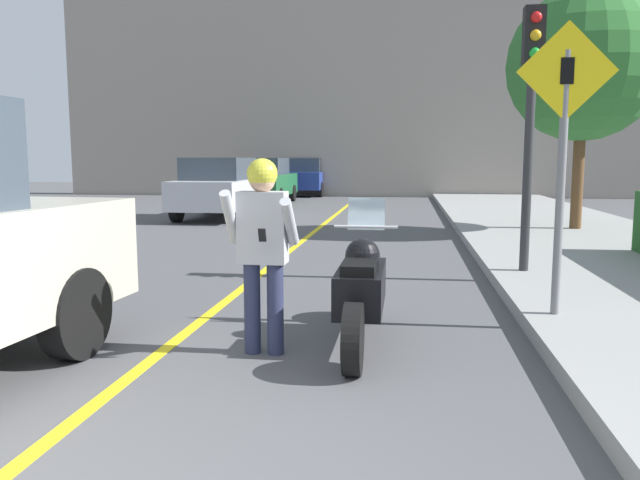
{
  "coord_description": "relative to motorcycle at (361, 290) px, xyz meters",
  "views": [
    {
      "loc": [
        1.46,
        -1.97,
        1.65
      ],
      "look_at": [
        0.68,
        3.68,
        0.9
      ],
      "focal_mm": 35.0,
      "sensor_mm": 36.0,
      "label": 1
    }
  ],
  "objects": [
    {
      "name": "motorcycle",
      "position": [
        0.0,
        0.0,
        0.0
      ],
      "size": [
        0.62,
        2.24,
        1.27
      ],
      "color": "black",
      "rests_on": "ground"
    },
    {
      "name": "building_backdrop",
      "position": [
        -1.08,
        22.51,
        3.9
      ],
      "size": [
        28.0,
        1.2,
        8.78
      ],
      "color": "gray",
      "rests_on": "ground"
    },
    {
      "name": "traffic_light",
      "position": [
        1.97,
        3.09,
        2.06
      ],
      "size": [
        0.26,
        0.3,
        3.42
      ],
      "color": "#2D2D30",
      "rests_on": "sidewalk_curb"
    },
    {
      "name": "parked_car_green",
      "position": [
        -4.87,
        17.3,
        0.37
      ],
      "size": [
        1.88,
        4.2,
        1.68
      ],
      "color": "black",
      "rests_on": "ground"
    },
    {
      "name": "parked_car_silver",
      "position": [
        -4.75,
        11.43,
        0.37
      ],
      "size": [
        1.88,
        4.2,
        1.68
      ],
      "color": "black",
      "rests_on": "ground"
    },
    {
      "name": "road_center_line",
      "position": [
        -1.68,
        2.51,
        -0.48
      ],
      "size": [
        0.12,
        36.0,
        0.01
      ],
      "color": "yellow",
      "rests_on": "ground"
    },
    {
      "name": "parked_car_blue",
      "position": [
        -4.16,
        22.73,
        0.37
      ],
      "size": [
        1.88,
        4.2,
        1.68
      ],
      "color": "black",
      "rests_on": "ground"
    },
    {
      "name": "person_biker",
      "position": [
        -0.8,
        -0.43,
        0.52
      ],
      "size": [
        0.59,
        0.46,
        1.65
      ],
      "color": "#282D4C",
      "rests_on": "ground"
    },
    {
      "name": "street_tree",
      "position": [
        4.02,
        8.57,
        3.1
      ],
      "size": [
        3.17,
        3.17,
        5.03
      ],
      "color": "brown",
      "rests_on": "sidewalk_curb"
    },
    {
      "name": "crossing_sign",
      "position": [
        1.83,
        0.69,
        1.32
      ],
      "size": [
        0.91,
        0.08,
        2.74
      ],
      "color": "slate",
      "rests_on": "sidewalk_curb"
    }
  ]
}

